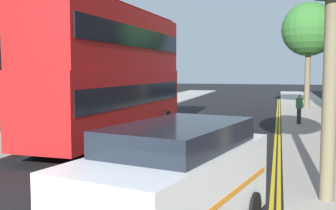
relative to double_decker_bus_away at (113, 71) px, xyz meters
name	(u,v)px	position (x,y,z in m)	size (l,w,h in m)	color
sidewalk_right	(329,138)	(9.00, 2.99, -2.96)	(4.00, 80.00, 0.14)	#ADA89E
sidewalk_left	(65,127)	(-4.00, 2.99, -2.96)	(4.00, 80.00, 0.14)	#ADA89E
kerb_line_outer	(279,145)	(6.90, 0.99, -3.03)	(0.10, 56.00, 0.01)	yellow
kerb_line_inner	(275,145)	(6.74, 0.99, -3.03)	(0.10, 56.00, 0.01)	yellow
double_decker_bus_away	(113,71)	(0.00, 0.00, 0.00)	(3.15, 10.90, 5.64)	red
taxi_minivan	(173,186)	(5.14, -9.47, -1.96)	(2.91, 5.11, 2.12)	white
pedestrian_far	(299,108)	(7.91, 7.04, -2.04)	(0.34, 0.22, 1.62)	#2D2D38
street_tree_mid	(309,30)	(8.92, 17.21, 3.12)	(4.10, 4.10, 8.11)	#6B6047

